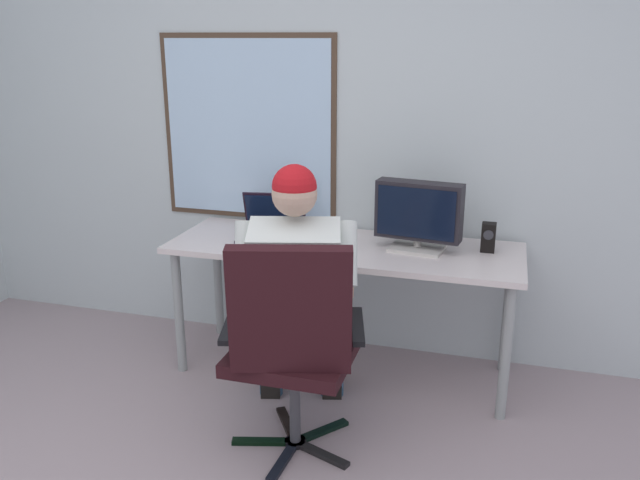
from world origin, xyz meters
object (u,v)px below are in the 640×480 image
Objects in this scene: office_chair at (292,338)px; wine_glass at (331,232)px; desk at (344,259)px; desk_speaker at (488,237)px; laptop at (272,225)px; person_seated at (297,293)px; crt_monitor at (419,213)px.

wine_glass is (-0.03, 0.73, 0.25)m from office_chair.
wine_glass is at bearing 92.65° from office_chair.
desk_speaker is (0.74, 0.11, 0.15)m from desk.
laptop reaches higher than desk_speaker.
office_chair is at bearing -87.35° from wine_glass.
office_chair is 1.03m from laptop.
office_chair is at bearing -127.81° from desk_speaker.
person_seated is (-0.06, 0.25, 0.10)m from office_chair.
desk is 12.22× the size of wine_glass.
desk is at bearing -171.63° from desk_speaker.
person_seated is 0.50m from wine_glass.
laptop is 1.17m from desk_speaker.
office_chair is at bearing -76.75° from person_seated.
desk is 0.46m from laptop.
office_chair is at bearing -113.72° from crt_monitor.
desk_speaker is at bearing 52.19° from office_chair.
laptop is at bearing -178.18° from desk_speaker.
laptop is at bearing 177.63° from crt_monitor.
laptop is 2.64× the size of desk_speaker.
desk_speaker is (0.80, 0.70, 0.13)m from person_seated.
office_chair is 2.29× the size of crt_monitor.
wine_glass is (0.39, -0.19, 0.05)m from laptop.
crt_monitor is at bearing 66.28° from office_chair.
office_chair reaches higher than desk_speaker.
laptop is at bearing 114.67° from office_chair.
crt_monitor is at bearing 20.61° from wine_glass.
laptop is (-0.43, 0.07, 0.14)m from desk.
desk is 4.11× the size of crt_monitor.
person_seated is at bearing -138.75° from desk_speaker.
wine_glass is (0.03, 0.47, 0.16)m from person_seated.
desk is 0.76m from desk_speaker.
crt_monitor reaches higher than wine_glass.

